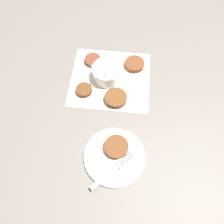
# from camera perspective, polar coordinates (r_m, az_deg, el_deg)

# --- Properties ---
(ground_plane) EXTENTS (4.00, 4.00, 0.00)m
(ground_plane) POSITION_cam_1_polar(r_m,az_deg,el_deg) (0.86, -1.19, 7.66)
(ground_plane) COLOR #605B56
(napkin) EXTENTS (0.35, 0.33, 0.00)m
(napkin) POSITION_cam_1_polar(r_m,az_deg,el_deg) (0.87, -0.47, 8.68)
(napkin) COLOR silver
(napkin) RESTS_ON ground_plane
(sauce_bowl) EXTENTS (0.12, 0.11, 0.11)m
(sauce_bowl) POSITION_cam_1_polar(r_m,az_deg,el_deg) (0.85, -1.40, 10.17)
(sauce_bowl) COLOR white
(sauce_bowl) RESTS_ON napkin
(fritter_0) EXTENTS (0.08, 0.08, 0.02)m
(fritter_0) POSITION_cam_1_polar(r_m,az_deg,el_deg) (0.81, 0.97, 3.70)
(fritter_0) COLOR brown
(fritter_0) RESTS_ON napkin
(fritter_1) EXTENTS (0.07, 0.07, 0.01)m
(fritter_1) POSITION_cam_1_polar(r_m,az_deg,el_deg) (0.92, -5.05, 13.37)
(fritter_1) COLOR brown
(fritter_1) RESTS_ON napkin
(fritter_2) EXTENTS (0.06, 0.06, 0.02)m
(fritter_2) POSITION_cam_1_polar(r_m,az_deg,el_deg) (0.83, -7.32, 5.76)
(fritter_2) COLOR #58321A
(fritter_2) RESTS_ON napkin
(fritter_3) EXTENTS (0.08, 0.08, 0.02)m
(fritter_3) POSITION_cam_1_polar(r_m,az_deg,el_deg) (0.90, 5.88, 12.35)
(fritter_3) COLOR brown
(fritter_3) RESTS_ON napkin
(serving_plate) EXTENTS (0.20, 0.20, 0.02)m
(serving_plate) POSITION_cam_1_polar(r_m,az_deg,el_deg) (0.72, 0.57, -11.50)
(serving_plate) COLOR white
(serving_plate) RESTS_ON ground_plane
(fritter_on_plate) EXTENTS (0.08, 0.08, 0.01)m
(fritter_on_plate) POSITION_cam_1_polar(r_m,az_deg,el_deg) (0.72, 1.10, -9.03)
(fritter_on_plate) COLOR brown
(fritter_on_plate) RESTS_ON serving_plate
(fork) EXTENTS (0.11, 0.16, 0.00)m
(fork) POSITION_cam_1_polar(r_m,az_deg,el_deg) (0.71, 1.49, -13.86)
(fork) COLOR silver
(fork) RESTS_ON serving_plate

